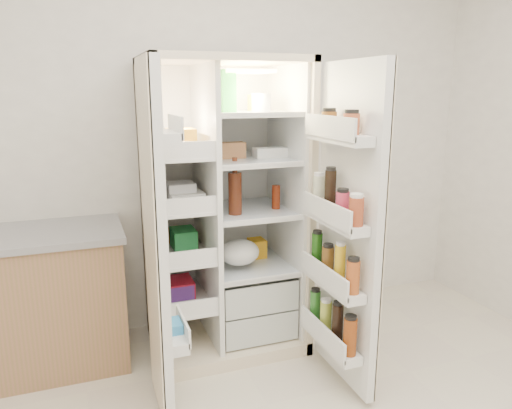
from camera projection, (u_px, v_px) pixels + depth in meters
name	position (u px, v px, depth m)	size (l,w,h in m)	color
wall_back	(208.00, 130.00, 3.25)	(4.00, 0.02, 2.70)	silver
refrigerator	(224.00, 231.00, 3.07)	(0.92, 0.70, 1.80)	beige
freezer_door	(157.00, 245.00, 2.32)	(0.15, 0.40, 1.72)	silver
fridge_door	(346.00, 233.00, 2.56)	(0.17, 0.58, 1.72)	silver
kitchen_counter	(24.00, 302.00, 2.81)	(1.14, 0.61, 0.83)	#94664A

